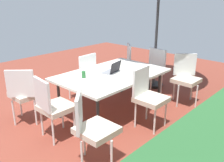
{
  "coord_description": "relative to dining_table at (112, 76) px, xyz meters",
  "views": [
    {
      "loc": [
        3.11,
        2.89,
        2.09
      ],
      "look_at": [
        0.0,
        0.0,
        0.6
      ],
      "focal_mm": 39.57,
      "sensor_mm": 36.0,
      "label": 1
    }
  ],
  "objects": [
    {
      "name": "chair_north",
      "position": [
        0.0,
        0.8,
        -0.15
      ],
      "size": [
        0.46,
        0.47,
        0.98
      ],
      "rotation": [
        0.0,
        0.0,
        3.21
      ],
      "color": "beige",
      "rests_on": "ground_plane"
    },
    {
      "name": "chair_east",
      "position": [
        1.28,
        -0.01,
        -0.15
      ],
      "size": [
        0.48,
        0.47,
        0.98
      ],
      "rotation": [
        0.0,
        0.0,
        4.6
      ],
      "color": "beige",
      "rests_on": "ground_plane"
    },
    {
      "name": "chair_south",
      "position": [
        0.0,
        -0.8,
        -0.15
      ],
      "size": [
        0.46,
        0.47,
        0.98
      ],
      "rotation": [
        0.0,
        0.0,
        0.05
      ],
      "color": "beige",
      "rests_on": "ground_plane"
    },
    {
      "name": "dining_table",
      "position": [
        0.0,
        0.0,
        0.0
      ],
      "size": [
        1.97,
        1.28,
        0.74
      ],
      "color": "silver",
      "rests_on": "ground_plane"
    },
    {
      "name": "chair_northeast",
      "position": [
        1.31,
        0.87,
        -0.15
      ],
      "size": [
        0.59,
        0.59,
        0.98
      ],
      "rotation": [
        0.0,
        0.0,
        3.92
      ],
      "color": "beige",
      "rests_on": "ground_plane"
    },
    {
      "name": "chair_southeast",
      "position": [
        1.31,
        -0.77,
        -0.15
      ],
      "size": [
        0.59,
        0.59,
        0.98
      ],
      "rotation": [
        0.0,
        0.0,
        5.5
      ],
      "color": "beige",
      "rests_on": "ground_plane"
    },
    {
      "name": "cup",
      "position": [
        0.51,
        -0.18,
        0.1
      ],
      "size": [
        0.07,
        0.07,
        0.12
      ],
      "primitive_type": "cylinder",
      "color": "#286B33",
      "rests_on": "dining_table"
    },
    {
      "name": "chair_northwest",
      "position": [
        -1.29,
        0.8,
        -0.15
      ],
      "size": [
        0.59,
        0.58,
        0.98
      ],
      "rotation": [
        0.0,
        0.0,
        2.28
      ],
      "color": "beige",
      "rests_on": "ground_plane"
    },
    {
      "name": "chair_southwest",
      "position": [
        -1.25,
        -0.81,
        -0.15
      ],
      "size": [
        0.59,
        0.59,
        0.98
      ],
      "rotation": [
        0.0,
        0.0,
        0.81
      ],
      "color": "beige",
      "rests_on": "ground_plane"
    },
    {
      "name": "laptop",
      "position": [
        -0.03,
        -0.02,
        0.09
      ],
      "size": [
        0.36,
        0.3,
        0.21
      ],
      "rotation": [
        0.0,
        0.0,
        0.19
      ],
      "color": "gray",
      "rests_on": "dining_table"
    },
    {
      "name": "ground_plane",
      "position": [
        0.0,
        0.0,
        -0.71
      ],
      "size": [
        10.0,
        10.0,
        0.02
      ],
      "primitive_type": "cube",
      "color": "brown"
    },
    {
      "name": "chair_west",
      "position": [
        -1.25,
        0.04,
        -0.15
      ],
      "size": [
        0.48,
        0.47,
        0.98
      ],
      "rotation": [
        0.0,
        0.0,
        1.47
      ],
      "color": "beige",
      "rests_on": "ground_plane"
    }
  ]
}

